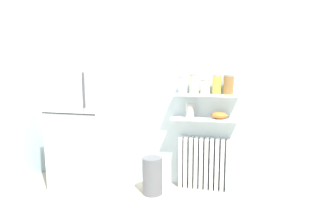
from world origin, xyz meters
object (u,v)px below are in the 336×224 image
Objects in this scene: radiator at (204,164)px; vase at (190,111)px; storage_jar_2 at (205,87)px; trash_bin at (152,176)px; storage_jar_4 at (229,85)px; storage_jar_0 at (183,85)px; storage_jar_3 at (217,85)px; refrigerator at (85,123)px; shelf_bowl at (220,115)px; storage_jar_1 at (194,84)px.

vase is (-0.18, -0.03, 0.69)m from radiator.
storage_jar_2 is 0.38× the size of trash_bin.
storage_jar_4 is 1.35× the size of vase.
radiator is 0.69m from trash_bin.
storage_jar_3 reaches higher than storage_jar_0.
storage_jar_4 reaches higher than storage_jar_2.
storage_jar_4 is at bearing -0.00° from vase.
refrigerator is 8.99× the size of shelf_bowl.
storage_jar_4 is at bearing -0.00° from shelf_bowl.
storage_jar_0 is 0.92× the size of storage_jar_3.
storage_jar_4 is (0.56, -0.00, 0.01)m from storage_jar_0.
storage_jar_0 is 0.56m from storage_jar_4.
refrigerator is 9.73× the size of storage_jar_2.
storage_jar_3 is at bearing 180.00° from shelf_bowl.
storage_jar_1 is 1.36× the size of vase.
storage_jar_3 is at bearing 0.00° from storage_jar_1.
storage_jar_0 is 1.22× the size of vase.
radiator is (1.52, 0.28, -0.52)m from refrigerator.
shelf_bowl is (0.32, -0.00, -0.38)m from storage_jar_1.
storage_jar_1 is 0.42m from storage_jar_4.
storage_jar_1 reaches higher than storage_jar_2.
trash_bin is (-0.42, -0.27, -0.80)m from vase.
storage_jar_0 is at bearing 180.00° from storage_jar_2.
shelf_bowl is 0.41× the size of trash_bin.
shelf_bowl is (0.18, -0.00, -0.35)m from storage_jar_2.
refrigerator is at bearing 178.52° from trash_bin.
storage_jar_3 reaches higher than vase.
storage_jar_0 is 0.46× the size of trash_bin.
storage_jar_3 is 1.23× the size of shelf_bowl.
vase is at bearing 10.49° from refrigerator.
vase is (1.34, 0.25, 0.18)m from refrigerator.
storage_jar_0 reaches higher than storage_jar_2.
storage_jar_1 is 0.14m from storage_jar_2.
storage_jar_1 is 1.02× the size of storage_jar_3.
shelf_bowl is at bearing 8.27° from refrigerator.
storage_jar_1 is (0.14, -0.00, 0.01)m from storage_jar_0.
refrigerator reaches higher than storage_jar_4.
vase is 0.37× the size of trash_bin.
storage_jar_0 is 0.33m from vase.
refrigerator is 9.78× the size of vase.
radiator is 2.91× the size of storage_jar_3.
storage_jar_1 is at bearing 180.00° from storage_jar_4.
storage_jar_1 reaches higher than storage_jar_4.
storage_jar_1 is 1.35× the size of storage_jar_2.
vase is (-0.46, 0.00, -0.33)m from storage_jar_4.
refrigerator is at bearing -169.84° from storage_jar_1.
refrigerator is at bearing -168.73° from storage_jar_0.
radiator is at bearing 26.48° from trash_bin.
storage_jar_2 is at bearing -90.00° from radiator.
radiator is 0.67m from shelf_bowl.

